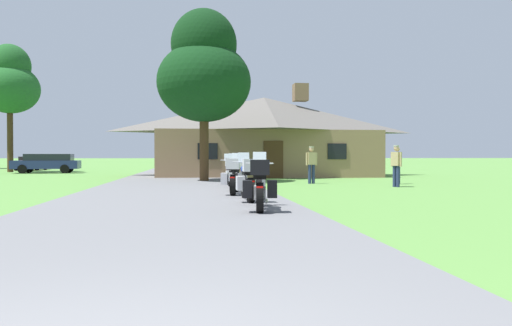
{
  "coord_description": "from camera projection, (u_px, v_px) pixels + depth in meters",
  "views": [
    {
      "loc": [
        0.61,
        -2.52,
        1.26
      ],
      "look_at": [
        2.97,
        16.17,
        0.99
      ],
      "focal_mm": 34.79,
      "sensor_mm": 36.0,
      "label": 1
    }
  ],
  "objects": [
    {
      "name": "ground_plane",
      "position": [
        180.0,
        184.0,
        22.28
      ],
      "size": [
        500.0,
        500.0,
        0.0
      ],
      "primitive_type": "plane",
      "color": "#56893D"
    },
    {
      "name": "asphalt_driveway",
      "position": [
        179.0,
        186.0,
        20.3
      ],
      "size": [
        6.4,
        80.0,
        0.06
      ],
      "primitive_type": "cube",
      "color": "slate",
      "rests_on": "ground"
    },
    {
      "name": "motorcycle_black_nearest_to_camera",
      "position": [
        260.0,
        185.0,
        10.91
      ],
      "size": [
        0.89,
        2.08,
        1.3
      ],
      "rotation": [
        0.0,
        0.0,
        -0.13
      ],
      "color": "black",
      "rests_on": "asphalt_driveway"
    },
    {
      "name": "motorcycle_blue_second_in_row",
      "position": [
        248.0,
        180.0,
        13.17
      ],
      "size": [
        0.73,
        2.08,
        1.3
      ],
      "rotation": [
        0.0,
        0.0,
        0.02
      ],
      "color": "black",
      "rests_on": "asphalt_driveway"
    },
    {
      "name": "motorcycle_black_third_in_row",
      "position": [
        234.0,
        177.0,
        15.48
      ],
      "size": [
        0.94,
        2.07,
        1.3
      ],
      "rotation": [
        0.0,
        0.0,
        -0.16
      ],
      "color": "black",
      "rests_on": "asphalt_driveway"
    },
    {
      "name": "motorcycle_green_fourth_in_row",
      "position": [
        235.0,
        174.0,
        17.69
      ],
      "size": [
        0.72,
        2.08,
        1.3
      ],
      "rotation": [
        0.0,
        0.0,
        0.0
      ],
      "color": "black",
      "rests_on": "asphalt_driveway"
    },
    {
      "name": "motorcycle_silver_farthest_in_row",
      "position": [
        229.0,
        172.0,
        20.15
      ],
      "size": [
        0.66,
        2.08,
        1.3
      ],
      "rotation": [
        0.0,
        0.0,
        -0.01
      ],
      "color": "black",
      "rests_on": "asphalt_driveway"
    },
    {
      "name": "stone_lodge",
      "position": [
        264.0,
        135.0,
        31.46
      ],
      "size": [
        13.9,
        7.94,
        5.87
      ],
      "color": "#896B4C",
      "rests_on": "ground"
    },
    {
      "name": "bystander_olive_shirt_near_lodge",
      "position": [
        397.0,
        163.0,
        22.11
      ],
      "size": [
        0.49,
        0.37,
        1.67
      ],
      "rotation": [
        0.0,
        0.0,
        3.64
      ],
      "color": "navy",
      "rests_on": "ground"
    },
    {
      "name": "bystander_tan_shirt_beside_signpost",
      "position": [
        312.0,
        163.0,
        22.47
      ],
      "size": [
        0.54,
        0.27,
        1.69
      ],
      "rotation": [
        0.0,
        0.0,
        3.3
      ],
      "color": "navy",
      "rests_on": "ground"
    },
    {
      "name": "bystander_tan_shirt_by_tree",
      "position": [
        396.0,
        164.0,
        20.01
      ],
      "size": [
        0.36,
        0.5,
        1.69
      ],
      "rotation": [
        0.0,
        0.0,
        2.03
      ],
      "color": "navy",
      "rests_on": "ground"
    },
    {
      "name": "tree_left_far",
      "position": [
        10.0,
        82.0,
        38.38
      ],
      "size": [
        4.47,
        4.47,
        9.92
      ],
      "color": "#422D19",
      "rests_on": "ground"
    },
    {
      "name": "tree_by_lodge_front",
      "position": [
        204.0,
        71.0,
        23.88
      ],
      "size": [
        4.53,
        4.53,
        8.33
      ],
      "color": "#422D19",
      "rests_on": "ground"
    },
    {
      "name": "parked_navy_suv_far_left",
      "position": [
        47.0,
        162.0,
        36.23
      ],
      "size": [
        4.7,
        2.12,
        1.4
      ],
      "rotation": [
        0.0,
        0.0,
        1.63
      ],
      "color": "navy",
      "rests_on": "ground"
    },
    {
      "name": "parked_red_sedan_far_left",
      "position": [
        31.0,
        163.0,
        43.85
      ],
      "size": [
        1.97,
        4.23,
        1.2
      ],
      "rotation": [
        0.0,
        0.0,
        0.02
      ],
      "color": "maroon",
      "rests_on": "ground"
    }
  ]
}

